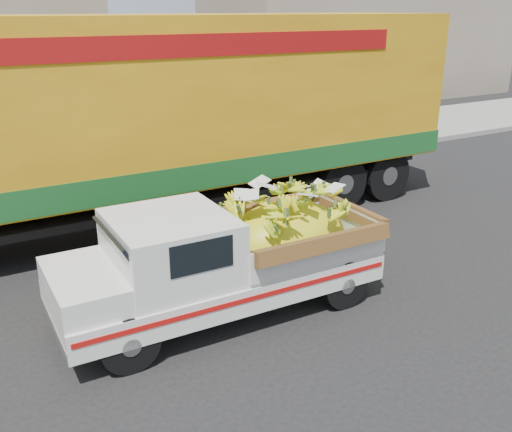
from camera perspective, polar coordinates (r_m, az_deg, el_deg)
ground at (r=8.96m, az=0.72°, el=-5.71°), size 100.00×100.00×0.00m
curb at (r=13.42m, az=-11.07°, el=3.14°), size 60.00×0.25×0.15m
sidewalk at (r=15.35m, az=-13.79°, el=5.05°), size 60.00×4.00×0.14m
building_right at (r=27.93m, az=10.60°, el=17.92°), size 14.00×6.00×6.00m
pickup_truck at (r=7.65m, az=-1.36°, el=-3.72°), size 4.35×1.67×1.51m
semi_trailer at (r=10.54m, az=-9.80°, el=10.08°), size 12.00×2.53×3.80m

